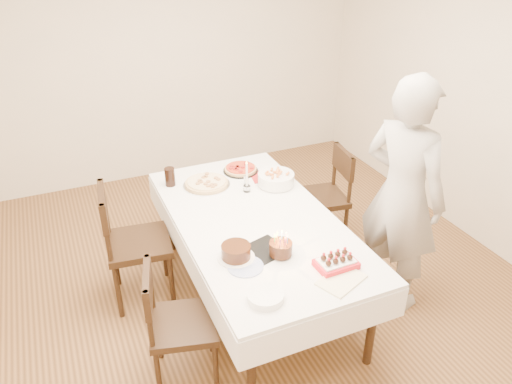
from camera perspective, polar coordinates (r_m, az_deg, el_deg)
name	(u,v)px	position (r m, az deg, el deg)	size (l,w,h in m)	color
floor	(257,292)	(4.24, 0.14, -11.33)	(5.00, 5.00, 0.00)	#50331B
wall_back	(167,60)	(5.78, -10.15, 14.63)	(4.50, 0.04, 2.70)	beige
wall_right	(497,101)	(4.83, 25.80, 9.32)	(0.04, 5.00, 2.70)	beige
dining_table	(256,260)	(3.96, 0.00, -7.75)	(1.14, 2.14, 0.75)	white
chair_right_savory	(320,198)	(4.64, 7.38, -0.65)	(0.48, 0.48, 0.94)	black
chair_left_savory	(139,244)	(4.01, -13.24, -5.76)	(0.52, 0.52, 1.02)	black
chair_left_dessert	(184,324)	(3.34, -8.28, -14.73)	(0.46, 0.46, 0.91)	black
person	(402,196)	(3.85, 16.36, -0.42)	(0.68, 0.45, 1.86)	#B2ACA7
pizza_white	(207,183)	(4.23, -5.67, 1.01)	(0.40, 0.40, 0.04)	beige
pizza_pepperoni	(241,169)	(4.45, -1.78, 2.64)	(0.31, 0.31, 0.04)	red
red_placemat	(265,176)	(4.37, 0.99, 1.81)	(0.23, 0.23, 0.01)	#B21E1E
pasta_bowl	(276,179)	(4.20, 2.30, 1.50)	(0.31, 0.31, 0.10)	white
taper_candle	(247,176)	(4.06, -1.07, 1.82)	(0.06, 0.06, 0.28)	white
shaker_pair	(247,182)	(4.19, -1.04, 1.17)	(0.07, 0.07, 0.08)	white
cola_glass	(170,177)	(4.25, -9.82, 1.73)	(0.09, 0.09, 0.16)	black
layer_cake	(236,252)	(3.33, -2.30, -6.86)	(0.25, 0.25, 0.10)	#381C0E
cake_board	(266,250)	(3.43, 1.12, -6.60)	(0.26, 0.26, 0.01)	black
birthday_cake	(281,244)	(3.33, 2.86, -5.97)	(0.16, 0.16, 0.15)	#3B2110
strawberry_box	(336,263)	(3.30, 9.15, -8.00)	(0.26, 0.18, 0.07)	red
box_lid	(341,281)	(3.21, 9.71, -9.96)	(0.30, 0.20, 0.02)	beige
plate_stack	(265,296)	(3.02, 1.08, -11.83)	(0.22, 0.22, 0.05)	white
china_plate	(245,266)	(3.28, -1.21, -8.49)	(0.24, 0.24, 0.01)	white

